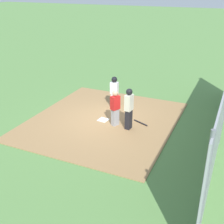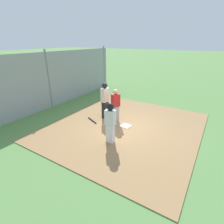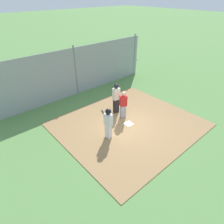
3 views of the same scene
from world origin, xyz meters
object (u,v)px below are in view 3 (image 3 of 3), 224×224
(catcher, at_px, (123,104))
(parked_car_silver, at_px, (76,63))
(home_plate, at_px, (129,124))
(baseball_bat, at_px, (104,114))
(umpire, at_px, (116,98))
(parked_car_green, at_px, (12,76))
(runner, at_px, (108,122))
(parked_car_white, at_px, (101,53))

(catcher, xyz_separation_m, parked_car_silver, (-2.44, -8.75, -0.26))
(home_plate, bearing_deg, catcher, -108.51)
(home_plate, xyz_separation_m, baseball_bat, (0.38, -1.70, 0.02))
(home_plate, height_order, umpire, umpire)
(parked_car_silver, bearing_deg, parked_car_green, 171.04)
(catcher, distance_m, umpire, 0.68)
(umpire, distance_m, parked_car_silver, 8.43)
(home_plate, relative_size, runner, 0.27)
(baseball_bat, distance_m, parked_car_white, 11.22)
(baseball_bat, bearing_deg, runner, -8.55)
(umpire, bearing_deg, runner, -44.65)
(home_plate, distance_m, parked_car_white, 12.40)
(home_plate, distance_m, catcher, 1.12)
(home_plate, bearing_deg, parked_car_white, -121.58)
(baseball_bat, height_order, parked_car_green, parked_car_green)
(parked_car_silver, bearing_deg, umpire, -109.77)
(runner, xyz_separation_m, parked_car_silver, (-4.23, -9.58, -0.35))
(catcher, xyz_separation_m, parked_car_white, (-6.25, -9.84, -0.26))
(baseball_bat, bearing_deg, parked_car_white, 166.36)
(umpire, bearing_deg, baseball_bat, -108.49)
(umpire, height_order, runner, umpire)
(runner, bearing_deg, parked_car_green, 92.21)
(catcher, height_order, parked_car_silver, catcher)
(parked_car_white, relative_size, parked_car_green, 0.99)
(catcher, height_order, parked_car_green, catcher)
(parked_car_white, height_order, parked_car_green, same)
(parked_car_green, bearing_deg, baseball_bat, -78.11)
(catcher, bearing_deg, umpire, -161.30)
(parked_car_white, xyz_separation_m, parked_car_silver, (3.81, 1.09, 0.00))
(runner, bearing_deg, home_plate, -0.21)
(home_plate, distance_m, baseball_bat, 1.74)
(catcher, distance_m, runner, 1.98)
(catcher, relative_size, umpire, 0.88)
(umpire, distance_m, baseball_bat, 1.22)
(catcher, relative_size, parked_car_white, 0.38)
(home_plate, height_order, parked_car_green, parked_car_green)
(umpire, relative_size, parked_car_green, 0.43)
(parked_car_silver, bearing_deg, runner, -117.30)
(home_plate, distance_m, parked_car_silver, 9.84)
(parked_car_white, height_order, parked_car_silver, same)
(baseball_bat, bearing_deg, parked_car_silver, -177.36)
(umpire, bearing_deg, parked_car_green, -153.55)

